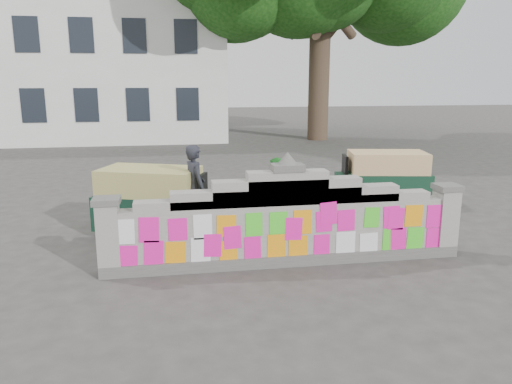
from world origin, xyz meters
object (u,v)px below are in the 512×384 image
(cyclist_rider, at_px, (195,198))
(rickshaw_right, at_px, (384,177))
(pedestrian, at_px, (278,190))
(rickshaw_left, at_px, (154,200))
(cyclist_bike, at_px, (196,215))

(cyclist_rider, xyz_separation_m, rickshaw_right, (5.04, 2.15, -0.14))
(pedestrian, xyz_separation_m, rickshaw_right, (3.12, 1.20, -0.03))
(rickshaw_right, bearing_deg, pedestrian, 31.91)
(pedestrian, distance_m, rickshaw_left, 2.80)
(cyclist_rider, height_order, pedestrian, cyclist_rider)
(cyclist_rider, xyz_separation_m, pedestrian, (1.91, 0.94, -0.11))
(pedestrian, height_order, rickshaw_left, pedestrian)
(rickshaw_left, bearing_deg, cyclist_bike, -9.76)
(cyclist_rider, bearing_deg, cyclist_bike, -0.00)
(cyclist_bike, height_order, rickshaw_left, rickshaw_left)
(pedestrian, bearing_deg, rickshaw_right, 74.93)
(cyclist_bike, relative_size, cyclist_rider, 1.12)
(cyclist_rider, bearing_deg, rickshaw_right, -86.47)
(cyclist_bike, height_order, rickshaw_right, rickshaw_right)
(rickshaw_left, bearing_deg, pedestrian, 30.18)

